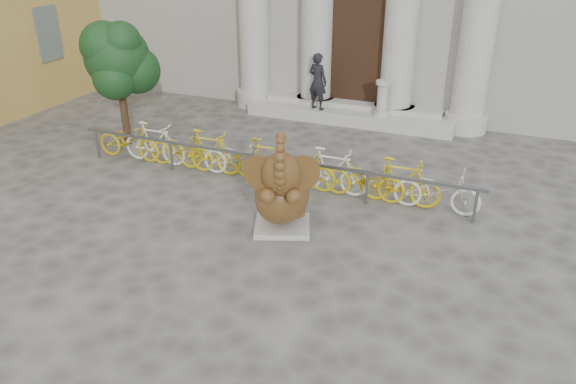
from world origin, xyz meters
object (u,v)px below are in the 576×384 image
at_px(elephant_statue, 282,194).
at_px(pedestrian, 318,81).
at_px(bike_rack, 267,161).
at_px(tree, 118,60).

height_order(elephant_statue, pedestrian, elephant_statue).
xyz_separation_m(elephant_statue, bike_rack, (-1.14, 1.86, -0.24)).
bearing_deg(elephant_statue, bike_rack, 100.87).
height_order(elephant_statue, tree, tree).
xyz_separation_m(bike_rack, tree, (-4.34, 0.81, 1.69)).
bearing_deg(tree, elephant_statue, -26.04).
distance_m(elephant_statue, bike_rack, 2.20).
distance_m(elephant_statue, tree, 6.26).
xyz_separation_m(bike_rack, pedestrian, (-0.43, 4.47, 0.66)).
relative_size(elephant_statue, pedestrian, 1.27).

